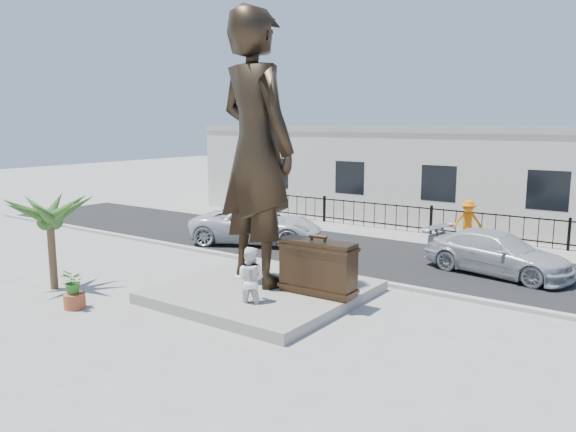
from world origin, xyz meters
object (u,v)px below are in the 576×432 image
Objects in this scene: statue at (256,149)px; tourist at (250,280)px; suitcase at (318,267)px; car_white at (257,225)px.

tourist is (0.99, -1.57, -3.27)m from statue.
suitcase is 8.13m from car_white.
suitcase is at bearing -148.85° from tourist.
statue is 1.45× the size of car_white.
tourist is at bearing -127.02° from suitcase.
statue is 3.70× the size of suitcase.
tourist is 8.48m from car_white.
car_white is (-6.26, 5.19, -0.28)m from suitcase.
car_white is at bearing -75.91° from tourist.
statue is 7.45m from car_white.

